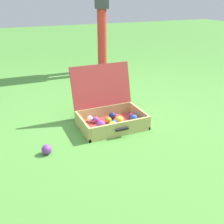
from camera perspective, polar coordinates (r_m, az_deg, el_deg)
The scene contains 4 objects.
ground_plane at distance 2.35m, azimuth 1.90°, elevation -2.70°, with size 16.00×16.00×0.00m, color #4C8C38.
open_suitcase at distance 2.31m, azimuth -0.63°, elevation -0.19°, with size 0.54×0.50×0.48m.
stray_ball_on_grass at distance 1.98m, azimuth -13.67°, elevation -7.71°, with size 0.07×0.07×0.07m, color purple.
bystander_person at distance 3.86m, azimuth -2.26°, elevation 22.61°, with size 0.28×0.36×1.68m.
Camera 1 is at (-0.92, -1.89, 1.05)m, focal length 43.17 mm.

